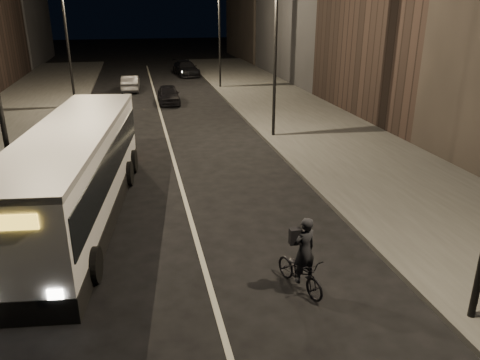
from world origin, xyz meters
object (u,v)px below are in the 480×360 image
car_far (186,68)px  cyclist_on_bicycle (301,266)px  streetlight_left_far (70,27)px  car_near (168,94)px  car_mid (130,83)px  streetlight_right_mid (271,34)px  city_bus (76,170)px  streetlight_right_far (216,22)px  streetlight_left_near (0,56)px

car_far → cyclist_on_bicycle: bearing=-98.8°
streetlight_left_far → car_near: 7.77m
car_mid → streetlight_left_far: bearing=63.8°
streetlight_left_far → car_far: size_ratio=1.67×
streetlight_right_mid → city_bus: 12.68m
streetlight_right_mid → streetlight_left_far: size_ratio=1.00×
streetlight_right_far → streetlight_left_near: same height
cyclist_on_bicycle → city_bus: bearing=117.5°
car_far → streetlight_left_near: bearing=-112.3°
streetlight_left_near → car_mid: bearing=81.9°
cyclist_on_bicycle → car_far: size_ratio=0.43×
streetlight_right_far → cyclist_on_bicycle: size_ratio=3.91×
streetlight_left_near → car_far: streetlight_left_near is taller
streetlight_right_mid → streetlight_left_near: bearing=-143.1°
streetlight_left_near → car_near: bearing=71.7°
cyclist_on_bicycle → car_mid: 30.56m
streetlight_left_far → car_near: streetlight_left_far is taller
streetlight_right_mid → streetlight_left_near: size_ratio=1.00×
streetlight_left_near → car_mid: 25.05m
streetlight_right_far → car_far: streetlight_right_far is taller
streetlight_right_mid → car_far: (-1.73, 24.15, -4.65)m
streetlight_left_far → car_far: bearing=57.7°
cyclist_on_bicycle → car_mid: size_ratio=0.53×
streetlight_left_near → car_near: streetlight_left_near is taller
streetlight_right_far → car_mid: (-7.19, 0.36, -4.72)m
streetlight_left_far → car_near: (6.15, 0.60, -4.72)m
streetlight_right_mid → car_mid: 18.48m
streetlight_right_far → streetlight_left_near: size_ratio=1.00×
city_bus → streetlight_left_near: bearing=179.9°
cyclist_on_bicycle → car_far: bearing=69.9°
streetlight_right_mid → streetlight_right_far: size_ratio=1.00×
streetlight_left_near → cyclist_on_bicycle: bearing=-38.1°
streetlight_right_mid → cyclist_on_bicycle: size_ratio=3.91×
city_bus → car_mid: bearing=93.1°
streetlight_left_near → streetlight_left_far: size_ratio=1.00×
car_near → streetlight_right_mid: bearing=-65.8°
streetlight_left_near → car_mid: size_ratio=2.08×
streetlight_left_near → car_near: size_ratio=2.15×
streetlight_left_far → city_bus: 18.66m
streetlight_right_mid → car_near: 12.45m
streetlight_left_near → cyclist_on_bicycle: streetlight_left_near is taller
streetlight_right_far → cyclist_on_bicycle: 30.45m
streetlight_left_near → cyclist_on_bicycle: 10.68m
streetlight_right_mid → car_near: size_ratio=2.15×
streetlight_left_far → car_far: 17.37m
streetlight_left_near → streetlight_left_far: same height
cyclist_on_bicycle → streetlight_left_far: bearing=89.5°
streetlight_right_far → streetlight_left_near: 26.26m
streetlight_left_far → car_mid: (3.48, 6.36, -4.72)m
cyclist_on_bicycle → car_far: cyclist_on_bicycle is taller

